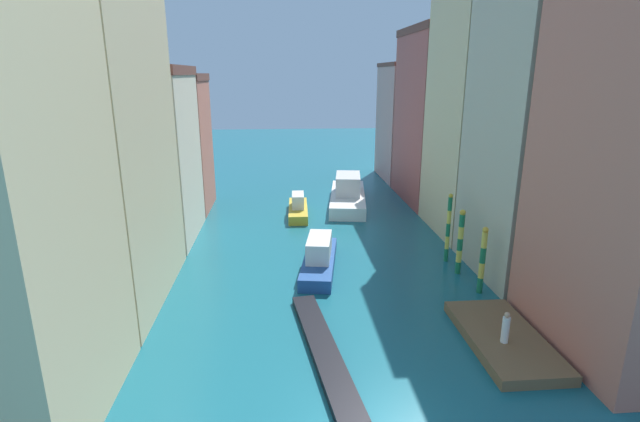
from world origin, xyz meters
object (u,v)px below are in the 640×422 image
object	(u,v)px
motorboat_0	(298,208)
gondola_black	(323,349)
waterfront_dock	(503,339)
vaporetto_white	(348,194)
mooring_pole_1	(460,241)
motorboat_1	(319,257)
person_on_dock	(506,328)
mooring_pole_0	(482,259)
mooring_pole_2	(448,227)

from	to	relation	value
motorboat_0	gondola_black	bearing A→B (deg)	-89.26
waterfront_dock	vaporetto_white	distance (m)	26.65
mooring_pole_1	motorboat_1	xyz separation A→B (m)	(-9.18, 1.57, -1.45)
mooring_pole_1	motorboat_1	size ratio (longest dim) A/B	0.54
person_on_dock	mooring_pole_1	world-z (taller)	mooring_pole_1
vaporetto_white	mooring_pole_1	bearing A→B (deg)	-74.44
mooring_pole_0	waterfront_dock	bearing A→B (deg)	-101.52
vaporetto_white	motorboat_0	distance (m)	6.12
mooring_pole_2	gondola_black	distance (m)	14.74
person_on_dock	gondola_black	world-z (taller)	person_on_dock
waterfront_dock	mooring_pole_0	distance (m)	6.04
mooring_pole_1	motorboat_0	bearing A→B (deg)	124.92
mooring_pole_2	motorboat_0	distance (m)	16.03
gondola_black	vaporetto_white	bearing A→B (deg)	79.52
waterfront_dock	person_on_dock	distance (m)	1.26
person_on_dock	motorboat_0	bearing A→B (deg)	110.55
mooring_pole_2	vaporetto_white	xyz separation A→B (m)	(-4.87, 15.59, -1.46)
mooring_pole_1	vaporetto_white	world-z (taller)	mooring_pole_1
gondola_black	mooring_pole_1	bearing A→B (deg)	41.36
motorboat_0	motorboat_1	xyz separation A→B (m)	(0.94, -12.92, 0.13)
mooring_pole_0	mooring_pole_2	bearing A→B (deg)	93.66
mooring_pole_1	motorboat_0	size ratio (longest dim) A/B	0.65
mooring_pole_0	mooring_pole_1	world-z (taller)	mooring_pole_1
waterfront_dock	mooring_pole_1	xyz separation A→B (m)	(0.89, 8.58, 2.01)
mooring_pole_2	motorboat_1	bearing A→B (deg)	-176.39
vaporetto_white	motorboat_0	world-z (taller)	vaporetto_white
mooring_pole_1	vaporetto_white	distance (m)	18.45
motorboat_1	vaporetto_white	bearing A→B (deg)	75.30
mooring_pole_1	mooring_pole_2	bearing A→B (deg)	91.83
gondola_black	motorboat_0	bearing A→B (deg)	90.74
vaporetto_white	motorboat_0	size ratio (longest dim) A/B	1.75
person_on_dock	motorboat_0	size ratio (longest dim) A/B	0.23
motorboat_1	mooring_pole_1	bearing A→B (deg)	-9.72
motorboat_1	gondola_black	bearing A→B (deg)	-93.58
waterfront_dock	gondola_black	world-z (taller)	waterfront_dock
mooring_pole_2	vaporetto_white	distance (m)	16.40
mooring_pole_0	motorboat_1	distance (m)	10.56
mooring_pole_2	gondola_black	bearing A→B (deg)	-132.10
vaporetto_white	person_on_dock	bearing A→B (deg)	-82.13
motorboat_1	motorboat_0	bearing A→B (deg)	94.16
person_on_dock	mooring_pole_1	distance (m)	9.41
waterfront_dock	mooring_pole_1	world-z (taller)	mooring_pole_1
waterfront_dock	mooring_pole_1	bearing A→B (deg)	84.11
waterfront_dock	mooring_pole_2	world-z (taller)	mooring_pole_2
mooring_pole_1	mooring_pole_2	xyz separation A→B (m)	(-0.07, 2.15, 0.26)
vaporetto_white	motorboat_0	xyz separation A→B (m)	(-5.18, -3.24, -0.38)
mooring_pole_2	vaporetto_white	bearing A→B (deg)	107.35
gondola_black	motorboat_1	xyz separation A→B (m)	(0.64, 10.22, 0.64)
mooring_pole_1	mooring_pole_2	size ratio (longest dim) A/B	0.89
mooring_pole_2	motorboat_0	world-z (taller)	mooring_pole_2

